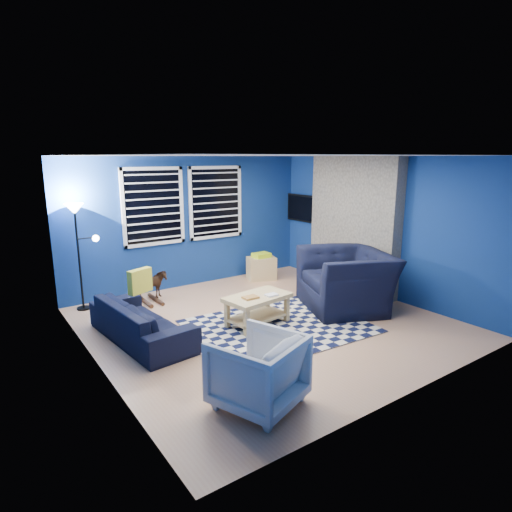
{
  "coord_description": "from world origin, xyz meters",
  "views": [
    {
      "loc": [
        -3.67,
        -4.95,
        2.48
      ],
      "look_at": [
        0.01,
        0.3,
        0.99
      ],
      "focal_mm": 30.0,
      "sensor_mm": 36.0,
      "label": 1
    }
  ],
  "objects_px": {
    "rocking_horse": "(150,285)",
    "cabinet": "(261,268)",
    "tv": "(303,208)",
    "coffee_table": "(257,304)",
    "sofa": "(141,321)",
    "armchair_big": "(346,280)",
    "armchair_bent": "(258,371)",
    "floor_lamp": "(77,223)"
  },
  "relations": [
    {
      "from": "coffee_table",
      "to": "cabinet",
      "type": "height_order",
      "value": "cabinet"
    },
    {
      "from": "coffee_table",
      "to": "sofa",
      "type": "bearing_deg",
      "value": 163.2
    },
    {
      "from": "tv",
      "to": "sofa",
      "type": "distance_m",
      "value": 4.63
    },
    {
      "from": "floor_lamp",
      "to": "rocking_horse",
      "type": "bearing_deg",
      "value": -17.49
    },
    {
      "from": "coffee_table",
      "to": "cabinet",
      "type": "relative_size",
      "value": 1.61
    },
    {
      "from": "sofa",
      "to": "coffee_table",
      "type": "relative_size",
      "value": 1.82
    },
    {
      "from": "tv",
      "to": "floor_lamp",
      "type": "bearing_deg",
      "value": 176.91
    },
    {
      "from": "cabinet",
      "to": "floor_lamp",
      "type": "relative_size",
      "value": 0.37
    },
    {
      "from": "armchair_bent",
      "to": "floor_lamp",
      "type": "relative_size",
      "value": 0.47
    },
    {
      "from": "tv",
      "to": "cabinet",
      "type": "bearing_deg",
      "value": -179.96
    },
    {
      "from": "tv",
      "to": "cabinet",
      "type": "height_order",
      "value": "tv"
    },
    {
      "from": "sofa",
      "to": "rocking_horse",
      "type": "height_order",
      "value": "rocking_horse"
    },
    {
      "from": "cabinet",
      "to": "floor_lamp",
      "type": "distance_m",
      "value": 3.67
    },
    {
      "from": "sofa",
      "to": "cabinet",
      "type": "bearing_deg",
      "value": -70.24
    },
    {
      "from": "sofa",
      "to": "armchair_big",
      "type": "relative_size",
      "value": 1.28
    },
    {
      "from": "sofa",
      "to": "armchair_bent",
      "type": "height_order",
      "value": "armchair_bent"
    },
    {
      "from": "tv",
      "to": "armchair_big",
      "type": "xyz_separation_m",
      "value": [
        -0.96,
        -2.2,
        -0.92
      ]
    },
    {
      "from": "coffee_table",
      "to": "floor_lamp",
      "type": "bearing_deg",
      "value": 131.34
    },
    {
      "from": "tv",
      "to": "cabinet",
      "type": "relative_size",
      "value": 1.54
    },
    {
      "from": "coffee_table",
      "to": "armchair_big",
      "type": "bearing_deg",
      "value": -7.47
    },
    {
      "from": "tv",
      "to": "floor_lamp",
      "type": "xyz_separation_m",
      "value": [
        -4.58,
        0.25,
        0.04
      ]
    },
    {
      "from": "armchair_big",
      "to": "floor_lamp",
      "type": "bearing_deg",
      "value": -101.4
    },
    {
      "from": "sofa",
      "to": "armchair_big",
      "type": "height_order",
      "value": "armchair_big"
    },
    {
      "from": "tv",
      "to": "rocking_horse",
      "type": "xyz_separation_m",
      "value": [
        -3.55,
        -0.08,
        -1.08
      ]
    },
    {
      "from": "cabinet",
      "to": "coffee_table",
      "type": "bearing_deg",
      "value": -108.38
    },
    {
      "from": "armchair_big",
      "to": "armchair_bent",
      "type": "height_order",
      "value": "armchair_big"
    },
    {
      "from": "floor_lamp",
      "to": "sofa",
      "type": "bearing_deg",
      "value": -78.87
    },
    {
      "from": "cabinet",
      "to": "floor_lamp",
      "type": "height_order",
      "value": "floor_lamp"
    },
    {
      "from": "coffee_table",
      "to": "cabinet",
      "type": "bearing_deg",
      "value": 52.94
    },
    {
      "from": "cabinet",
      "to": "floor_lamp",
      "type": "bearing_deg",
      "value": -165.41
    },
    {
      "from": "sofa",
      "to": "armchair_bent",
      "type": "bearing_deg",
      "value": -175.93
    },
    {
      "from": "rocking_horse",
      "to": "tv",
      "type": "bearing_deg",
      "value": -70.52
    },
    {
      "from": "armchair_bent",
      "to": "sofa",
      "type": "bearing_deg",
      "value": -100.29
    },
    {
      "from": "coffee_table",
      "to": "cabinet",
      "type": "xyz_separation_m",
      "value": [
        1.5,
        1.98,
        -0.09
      ]
    },
    {
      "from": "tv",
      "to": "coffee_table",
      "type": "xyz_separation_m",
      "value": [
        -2.61,
        -1.99,
        -1.06
      ]
    },
    {
      "from": "rocking_horse",
      "to": "coffee_table",
      "type": "distance_m",
      "value": 2.13
    },
    {
      "from": "tv",
      "to": "cabinet",
      "type": "xyz_separation_m",
      "value": [
        -1.11,
        -0.0,
        -1.15
      ]
    },
    {
      "from": "tv",
      "to": "sofa",
      "type": "xyz_separation_m",
      "value": [
        -4.23,
        -1.5,
        -1.12
      ]
    },
    {
      "from": "coffee_table",
      "to": "floor_lamp",
      "type": "distance_m",
      "value": 3.17
    },
    {
      "from": "rocking_horse",
      "to": "cabinet",
      "type": "distance_m",
      "value": 2.44
    },
    {
      "from": "tv",
      "to": "coffee_table",
      "type": "height_order",
      "value": "tv"
    },
    {
      "from": "armchair_big",
      "to": "rocking_horse",
      "type": "relative_size",
      "value": 2.49
    }
  ]
}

